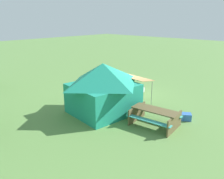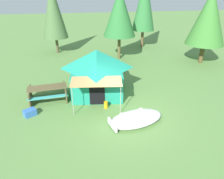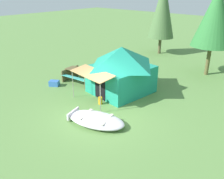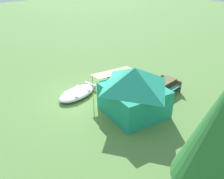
{
  "view_description": "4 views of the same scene",
  "coord_description": "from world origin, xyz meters",
  "px_view_note": "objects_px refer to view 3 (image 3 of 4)",
  "views": [
    {
      "loc": [
        -8.42,
        10.0,
        4.46
      ],
      "look_at": [
        -0.48,
        1.41,
        0.81
      ],
      "focal_mm": 36.87,
      "sensor_mm": 36.0,
      "label": 1
    },
    {
      "loc": [
        -1.96,
        -8.29,
        5.51
      ],
      "look_at": [
        -0.41,
        0.95,
        0.89
      ],
      "focal_mm": 34.4,
      "sensor_mm": 36.0,
      "label": 2
    },
    {
      "loc": [
        6.62,
        -6.73,
        5.29
      ],
      "look_at": [
        0.16,
        0.57,
        1.08
      ],
      "focal_mm": 38.76,
      "sensor_mm": 36.0,
      "label": 3
    },
    {
      "loc": [
        6.42,
        10.2,
        6.86
      ],
      "look_at": [
        -0.48,
        1.43,
        1.0
      ],
      "focal_mm": 39.41,
      "sensor_mm": 36.0,
      "label": 4
    }
  ],
  "objects_px": {
    "cooler_box": "(54,83)",
    "pine_tree_far_center": "(163,9)",
    "fuel_can": "(100,101)",
    "beached_rowboat": "(96,120)",
    "canvas_cabin_tent": "(121,69)",
    "picnic_table": "(81,74)",
    "pine_tree_back_right": "(215,16)"
  },
  "relations": [
    {
      "from": "cooler_box",
      "to": "pine_tree_back_right",
      "type": "distance_m",
      "value": 10.16
    },
    {
      "from": "picnic_table",
      "to": "pine_tree_far_center",
      "type": "bearing_deg",
      "value": 90.12
    },
    {
      "from": "cooler_box",
      "to": "pine_tree_back_right",
      "type": "xyz_separation_m",
      "value": [
        5.73,
        7.65,
        3.45
      ]
    },
    {
      "from": "picnic_table",
      "to": "pine_tree_far_center",
      "type": "relative_size",
      "value": 0.37
    },
    {
      "from": "beached_rowboat",
      "to": "picnic_table",
      "type": "distance_m",
      "value": 4.87
    },
    {
      "from": "canvas_cabin_tent",
      "to": "pine_tree_back_right",
      "type": "distance_m",
      "value": 6.65
    },
    {
      "from": "pine_tree_back_right",
      "to": "canvas_cabin_tent",
      "type": "bearing_deg",
      "value": -112.27
    },
    {
      "from": "fuel_can",
      "to": "cooler_box",
      "type": "bearing_deg",
      "value": -178.68
    },
    {
      "from": "cooler_box",
      "to": "pine_tree_far_center",
      "type": "bearing_deg",
      "value": 86.12
    },
    {
      "from": "pine_tree_far_center",
      "to": "canvas_cabin_tent",
      "type": "bearing_deg",
      "value": -72.16
    },
    {
      "from": "picnic_table",
      "to": "beached_rowboat",
      "type": "bearing_deg",
      "value": -34.83
    },
    {
      "from": "beached_rowboat",
      "to": "fuel_can",
      "type": "relative_size",
      "value": 7.52
    },
    {
      "from": "canvas_cabin_tent",
      "to": "cooler_box",
      "type": "bearing_deg",
      "value": -150.72
    },
    {
      "from": "cooler_box",
      "to": "fuel_can",
      "type": "bearing_deg",
      "value": 1.32
    },
    {
      "from": "beached_rowboat",
      "to": "fuel_can",
      "type": "bearing_deg",
      "value": 128.4
    },
    {
      "from": "canvas_cabin_tent",
      "to": "picnic_table",
      "type": "height_order",
      "value": "canvas_cabin_tent"
    },
    {
      "from": "cooler_box",
      "to": "picnic_table",
      "type": "bearing_deg",
      "value": 63.73
    },
    {
      "from": "beached_rowboat",
      "to": "cooler_box",
      "type": "height_order",
      "value": "beached_rowboat"
    },
    {
      "from": "beached_rowboat",
      "to": "canvas_cabin_tent",
      "type": "height_order",
      "value": "canvas_cabin_tent"
    },
    {
      "from": "pine_tree_far_center",
      "to": "picnic_table",
      "type": "bearing_deg",
      "value": -89.88
    },
    {
      "from": "cooler_box",
      "to": "pine_tree_back_right",
      "type": "bearing_deg",
      "value": 53.19
    },
    {
      "from": "beached_rowboat",
      "to": "pine_tree_back_right",
      "type": "bearing_deg",
      "value": 83.47
    },
    {
      "from": "canvas_cabin_tent",
      "to": "fuel_can",
      "type": "height_order",
      "value": "canvas_cabin_tent"
    },
    {
      "from": "picnic_table",
      "to": "fuel_can",
      "type": "distance_m",
      "value": 3.18
    },
    {
      "from": "fuel_can",
      "to": "pine_tree_far_center",
      "type": "relative_size",
      "value": 0.06
    },
    {
      "from": "cooler_box",
      "to": "pine_tree_back_right",
      "type": "relative_size",
      "value": 0.1
    },
    {
      "from": "fuel_can",
      "to": "canvas_cabin_tent",
      "type": "bearing_deg",
      "value": 96.54
    },
    {
      "from": "pine_tree_back_right",
      "to": "pine_tree_far_center",
      "type": "xyz_separation_m",
      "value": [
        -5.04,
        2.55,
        -0.04
      ]
    },
    {
      "from": "canvas_cabin_tent",
      "to": "pine_tree_back_right",
      "type": "relative_size",
      "value": 0.78
    },
    {
      "from": "beached_rowboat",
      "to": "pine_tree_far_center",
      "type": "relative_size",
      "value": 0.47
    },
    {
      "from": "beached_rowboat",
      "to": "fuel_can",
      "type": "xyz_separation_m",
      "value": [
        -1.13,
        1.42,
        -0.01
      ]
    },
    {
      "from": "picnic_table",
      "to": "fuel_can",
      "type": "xyz_separation_m",
      "value": [
        2.86,
        -1.36,
        -0.29
      ]
    }
  ]
}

